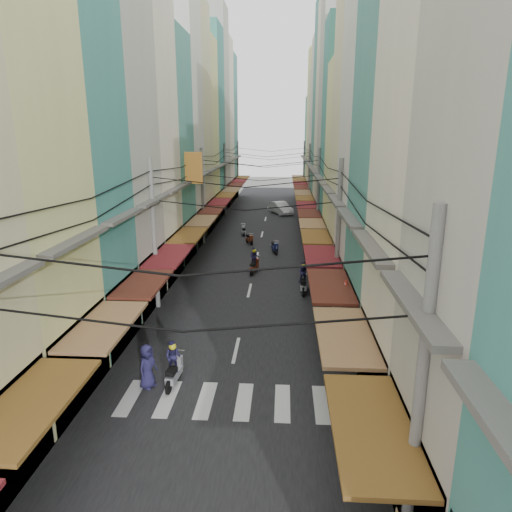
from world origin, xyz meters
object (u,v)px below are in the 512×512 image
at_px(bicycle, 398,341).
at_px(white_car, 281,214).
at_px(traffic_sign, 345,299).
at_px(market_umbrella, 414,322).

bearing_deg(bicycle, white_car, 6.10).
bearing_deg(traffic_sign, white_car, 95.10).
bearing_deg(white_car, market_umbrella, -106.45).
relative_size(white_car, market_umbrella, 1.96).
bearing_deg(traffic_sign, bicycle, 18.08).
distance_m(bicycle, market_umbrella, 3.81).
xyz_separation_m(bicycle, traffic_sign, (-2.69, -0.88, 2.37)).
xyz_separation_m(white_car, bicycle, (5.81, -34.07, 0.00)).
height_order(white_car, bicycle, white_car).
relative_size(market_umbrella, traffic_sign, 0.80).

